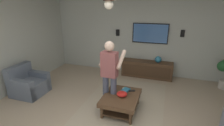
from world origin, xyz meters
name	(u,v)px	position (x,y,z in m)	size (l,w,h in m)	color
ground_plane	(111,124)	(0.00, 0.00, 0.00)	(7.48, 7.48, 0.00)	tan
wall_back_tv	(140,35)	(3.12, 0.00, 1.39)	(0.10, 6.43, 2.79)	#B2B7AD
area_rug	(123,106)	(0.75, -0.06, 0.01)	(3.07, 1.94, 0.01)	tan
armchair	(29,84)	(0.52, 2.61, 0.28)	(0.81, 0.82, 0.82)	slate
coffee_table	(121,99)	(0.55, -0.06, 0.30)	(1.00, 0.80, 0.40)	#513823
media_console	(147,69)	(2.78, -0.35, 0.28)	(0.45, 1.70, 0.55)	#513823
tv	(150,33)	(3.02, -0.35, 1.47)	(0.05, 1.18, 0.67)	black
person_standing	(110,71)	(0.62, 0.24, 0.93)	(0.56, 0.56, 1.64)	#4C5166
bowl	(122,94)	(0.53, -0.08, 0.45)	(0.24, 0.24, 0.11)	red
remote_white	(124,89)	(0.84, -0.06, 0.41)	(0.15, 0.04, 0.02)	white
remote_black	(132,91)	(0.83, -0.25, 0.41)	(0.15, 0.04, 0.02)	black
book	(126,90)	(0.81, -0.10, 0.42)	(0.22, 0.16, 0.04)	teal
vase_round	(158,59)	(2.79, -0.70, 0.66)	(0.22, 0.22, 0.22)	teal
wall_speaker_left	(183,33)	(3.04, -1.36, 1.52)	(0.06, 0.12, 0.22)	black
wall_speaker_right	(118,33)	(3.04, 0.79, 1.43)	(0.06, 0.12, 0.22)	black
ceiling_fan	(109,0)	(0.09, 0.06, 2.46)	(1.17, 1.17, 0.46)	#4C3828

